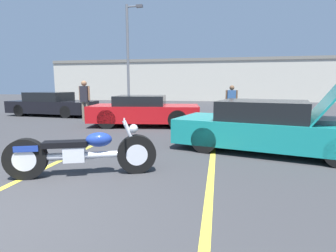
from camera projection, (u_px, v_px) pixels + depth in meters
parking_stripe_foreground at (45, 168)px, 5.15m from camera, size 0.12×5.26×0.01m
parking_stripe_middle at (211, 179)px, 4.54m from camera, size 0.12×5.26×0.01m
far_building at (194, 79)px, 29.16m from camera, size 32.00×4.20×4.40m
light_pole at (129, 52)px, 18.35m from camera, size 1.21×0.28×7.09m
motorcycle at (82, 153)px, 4.67m from camera, size 2.50×1.14×0.99m
show_car_hood_open at (270, 127)px, 6.44m from camera, size 4.81×2.96×2.07m
parked_car_right_row at (144, 111)px, 10.54m from camera, size 4.49×2.44×1.21m
parked_car_left_row at (52, 105)px, 14.13m from camera, size 4.71×2.14×1.26m
spectator_near_motorcycle at (85, 97)px, 11.73m from camera, size 0.52×0.24×1.83m
spectator_by_show_car at (231, 100)px, 11.57m from camera, size 0.52×0.21×1.62m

